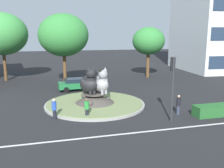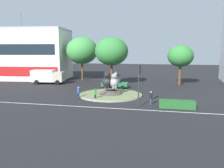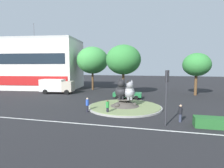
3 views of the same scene
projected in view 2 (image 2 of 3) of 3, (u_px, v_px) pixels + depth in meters
The scene contains 16 objects.
ground_plane at pixel (110, 95), 33.67m from camera, with size 160.00×160.00×0.00m, color black.
lane_centreline at pixel (97, 107), 26.51m from camera, with size 112.00×0.20×0.01m, color silver.
roundabout_island at pixel (110, 93), 33.63m from camera, with size 9.44×9.44×1.17m.
cat_statue_black at pixel (107, 81), 33.51m from camera, with size 1.99×2.98×2.67m.
cat_statue_grey at pixel (114, 82), 33.21m from camera, with size 1.83×2.77×2.50m.
traffic_light_mast at pixel (139, 78), 26.35m from camera, with size 0.36×0.46×4.98m.
shophouse_block at pixel (19, 54), 53.17m from camera, with size 24.10×13.70×15.71m.
clipped_hedge_strip at pixel (177, 104), 26.21m from camera, with size 4.09×1.20×0.90m, color #235B28.
broadleaf_tree_behind_island at pixel (180, 56), 43.12m from camera, with size 4.91×4.91×7.70m.
second_tree_near_tower at pixel (82, 51), 50.06m from camera, with size 7.01×7.01×9.63m.
third_tree_left at pixel (112, 51), 42.74m from camera, with size 6.32×6.32×9.20m.
pedestrian_black_shirt at pixel (151, 98), 27.74m from camera, with size 0.34×0.34×1.69m.
pedestrian_green_shirt at pixel (95, 94), 30.42m from camera, with size 0.37×0.37×1.61m.
pedestrian_blue_shirt at pixel (78, 92), 31.28m from camera, with size 0.36×0.36×1.68m.
sedan_on_far_lane at pixel (114, 84), 40.25m from camera, with size 4.73×2.21×1.45m.
delivery_box_truck at pixel (47, 76), 45.26m from camera, with size 6.64×3.31×2.77m.
Camera 2 is at (7.25, -32.24, 6.67)m, focal length 35.97 mm.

